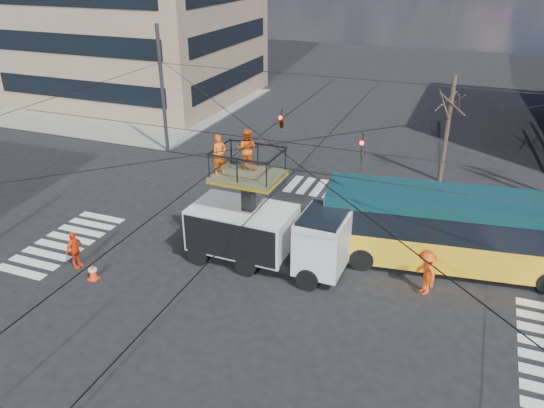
{
  "coord_description": "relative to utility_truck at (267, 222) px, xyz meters",
  "views": [
    {
      "loc": [
        6.26,
        -15.91,
        11.82
      ],
      "look_at": [
        -0.7,
        1.82,
        2.72
      ],
      "focal_mm": 35.0,
      "sensor_mm": 36.0,
      "label": 1
    }
  ],
  "objects": [
    {
      "name": "worker_ground",
      "position": [
        -7.19,
        -3.18,
        -1.11
      ],
      "size": [
        0.4,
        0.96,
        1.63
      ],
      "primitive_type": "imported",
      "rotation": [
        0.0,
        0.0,
        1.57
      ],
      "color": "#FF4610",
      "rests_on": "ground"
    },
    {
      "name": "sidewalk_nw",
      "position": [
        -20.12,
        19.29,
        -1.87
      ],
      "size": [
        18.0,
        18.0,
        0.12
      ],
      "primitive_type": "cube",
      "color": "slate",
      "rests_on": "ground"
    },
    {
      "name": "crosswalks",
      "position": [
        0.88,
        -1.71,
        -1.92
      ],
      "size": [
        22.4,
        22.4,
        0.02
      ],
      "primitive_type": null,
      "color": "silver",
      "rests_on": "ground"
    },
    {
      "name": "tree_a",
      "position": [
        5.88,
        11.79,
        2.7
      ],
      "size": [
        2.0,
        2.0,
        6.0
      ],
      "color": "#382B21",
      "rests_on": "ground"
    },
    {
      "name": "traffic_cone",
      "position": [
        -5.99,
        -3.66,
        -1.6
      ],
      "size": [
        0.36,
        0.36,
        0.66
      ],
      "primitive_type": "cone",
      "color": "#FE3A0A",
      "rests_on": "ground"
    },
    {
      "name": "utility_truck",
      "position": [
        0.0,
        0.0,
        0.0
      ],
      "size": [
        7.05,
        2.78,
        5.58
      ],
      "rotation": [
        0.0,
        0.0,
        -0.02
      ],
      "color": "black",
      "rests_on": "ground"
    },
    {
      "name": "ground",
      "position": [
        0.88,
        -1.71,
        -1.93
      ],
      "size": [
        120.0,
        120.0,
        0.0
      ],
      "primitive_type": "plane",
      "color": "black",
      "rests_on": "ground"
    },
    {
      "name": "flagger",
      "position": [
        6.38,
        0.2,
        -1.03
      ],
      "size": [
        1.2,
        1.34,
        1.8
      ],
      "primitive_type": "imported",
      "rotation": [
        0.0,
        0.0,
        -0.98
      ],
      "color": "#EF4C0F",
      "rests_on": "ground"
    },
    {
      "name": "overhead_network",
      "position": [
        0.81,
        -1.31,
        2.36
      ],
      "size": [
        24.24,
        24.24,
        8.0
      ],
      "color": "#2D2D30",
      "rests_on": "ground"
    },
    {
      "name": "city_bus",
      "position": [
        7.38,
        2.6,
        -0.21
      ],
      "size": [
        11.16,
        4.02,
        3.2
      ],
      "rotation": [
        0.0,
        0.0,
        0.13
      ],
      "color": "orange",
      "rests_on": "ground"
    }
  ]
}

